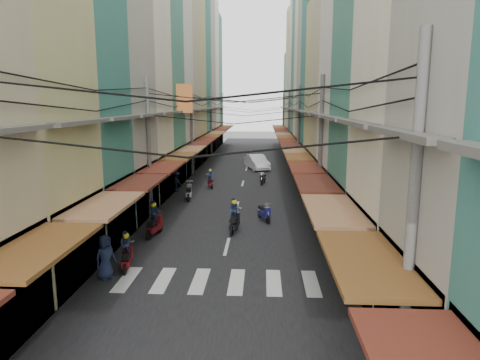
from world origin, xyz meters
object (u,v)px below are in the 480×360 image
(white_car, at_px, (257,169))
(traffic_sign, at_px, (346,213))
(market_umbrella, at_px, (412,220))
(bicycle, at_px, (354,244))

(white_car, relative_size, traffic_sign, 1.77)
(traffic_sign, bearing_deg, market_umbrella, -43.43)
(market_umbrella, bearing_deg, bicycle, 104.62)
(traffic_sign, bearing_deg, bicycle, 68.00)
(white_car, xyz_separation_m, market_umbrella, (6.10, -27.39, 2.39))
(traffic_sign, bearing_deg, white_car, 99.07)
(white_car, bearing_deg, bicycle, -95.22)
(market_umbrella, xyz_separation_m, traffic_sign, (-2.03, 1.92, -0.23))
(white_car, bearing_deg, market_umbrella, -94.84)
(bicycle, bearing_deg, traffic_sign, 160.00)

